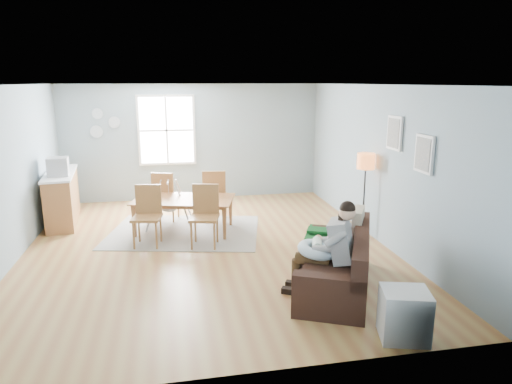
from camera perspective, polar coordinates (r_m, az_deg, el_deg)
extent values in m
cube|color=#A4693A|center=(7.85, -6.05, -7.24)|extent=(8.40, 9.40, 0.08)
cube|color=silver|center=(7.34, -6.66, 15.53)|extent=(8.40, 9.40, 0.60)
cube|color=#85A1AE|center=(12.07, -8.20, 6.86)|extent=(8.40, 0.08, 3.90)
cube|color=#85A1AE|center=(3.06, 1.29, -13.58)|extent=(8.40, 0.08, 3.90)
cube|color=#85A1AE|center=(8.83, 21.73, 3.57)|extent=(0.08, 9.40, 3.90)
cube|color=white|center=(10.84, -11.11, 7.58)|extent=(1.32, 0.06, 1.62)
cube|color=white|center=(10.81, -11.11, 7.57)|extent=(1.20, 0.02, 1.50)
cube|color=white|center=(10.80, -11.11, 7.56)|extent=(1.20, 0.03, 0.04)
cube|color=white|center=(10.80, -11.11, 7.56)|extent=(0.04, 0.03, 1.50)
cube|color=white|center=(6.89, 20.29, 4.47)|extent=(0.04, 0.44, 0.54)
cube|color=slate|center=(6.87, 20.11, 4.47)|extent=(0.01, 0.36, 0.46)
cube|color=white|center=(7.64, 16.94, 7.07)|extent=(0.04, 0.44, 0.54)
cube|color=slate|center=(7.63, 16.78, 7.07)|extent=(0.01, 0.36, 0.46)
cylinder|color=#A1B2C1|center=(10.91, -19.20, 9.24)|extent=(0.24, 0.02, 0.24)
cylinder|color=#A1B2C1|center=(10.88, -17.28, 8.31)|extent=(0.26, 0.02, 0.26)
cylinder|color=#A1B2C1|center=(10.95, -19.30, 7.14)|extent=(0.28, 0.02, 0.28)
cube|color=black|center=(6.41, 9.79, -9.97)|extent=(1.63, 2.19, 0.40)
cube|color=black|center=(6.25, 13.02, -6.74)|extent=(1.02, 1.90, 0.41)
cube|color=black|center=(5.47, 9.16, -11.05)|extent=(0.86, 0.54, 0.15)
cube|color=black|center=(7.16, 10.44, -5.06)|extent=(0.86, 0.54, 0.15)
cube|color=#114E23|center=(6.92, 10.17, -5.37)|extent=(1.17, 1.11, 0.04)
cube|color=#C0B693|center=(6.71, 12.61, -4.09)|extent=(0.36, 0.49, 0.49)
cube|color=gray|center=(5.92, 10.62, -5.98)|extent=(0.50, 0.53, 0.57)
sphere|color=#EDB391|center=(5.80, 11.34, -2.48)|extent=(0.21, 0.21, 0.21)
sphere|color=black|center=(5.78, 11.36, -2.07)|extent=(0.20, 0.20, 0.20)
cylinder|color=#3C2615|center=(5.97, 7.07, -8.42)|extent=(0.46, 0.35, 0.15)
cylinder|color=#3C2615|center=(6.16, 7.46, -7.71)|extent=(0.46, 0.35, 0.15)
cylinder|color=#3C2615|center=(6.11, 5.04, -10.55)|extent=(0.12, 0.12, 0.50)
cylinder|color=#3C2615|center=(6.30, 5.49, -9.80)|extent=(0.12, 0.12, 0.50)
cube|color=black|center=(6.21, 4.30, -12.23)|extent=(0.25, 0.20, 0.08)
cube|color=black|center=(6.40, 4.77, -11.44)|extent=(0.25, 0.20, 0.08)
torus|color=silver|center=(6.00, 7.63, -7.16)|extent=(0.67, 0.66, 0.21)
cylinder|color=silver|center=(5.98, 7.66, -6.48)|extent=(0.20, 0.30, 0.12)
sphere|color=#EDB391|center=(6.12, 7.80, -5.80)|extent=(0.10, 0.10, 0.10)
cube|color=silver|center=(6.42, 10.54, -5.44)|extent=(0.31, 0.32, 0.36)
sphere|color=#EDB391|center=(6.34, 10.90, -3.37)|extent=(0.17, 0.17, 0.17)
sphere|color=black|center=(6.33, 10.91, -3.11)|extent=(0.16, 0.16, 0.16)
cylinder|color=#F93C72|center=(6.42, 8.34, -6.84)|extent=(0.30, 0.20, 0.09)
cylinder|color=#F93C72|center=(6.55, 8.45, -6.42)|extent=(0.30, 0.20, 0.09)
cylinder|color=#F93C72|center=(6.49, 7.07, -8.14)|extent=(0.07, 0.07, 0.29)
cylinder|color=#F93C72|center=(6.62, 7.20, -7.71)|extent=(0.07, 0.07, 0.29)
cylinder|color=black|center=(8.54, 13.07, -5.40)|extent=(0.27, 0.27, 0.03)
cylinder|color=black|center=(8.35, 13.31, -1.11)|extent=(0.03, 0.03, 1.35)
cylinder|color=orange|center=(8.20, 13.59, 3.77)|extent=(0.31, 0.31, 0.27)
cube|color=white|center=(5.39, 18.05, -14.37)|extent=(0.60, 0.56, 0.56)
cube|color=black|center=(5.34, 15.64, -14.45)|extent=(0.13, 0.37, 0.45)
cube|color=gray|center=(8.69, -8.92, -4.91)|extent=(3.10, 2.61, 0.01)
imported|color=brown|center=(8.60, -9.00, -2.93)|extent=(2.02, 1.45, 0.64)
cube|color=brown|center=(7.94, -13.51, -3.17)|extent=(0.54, 0.54, 0.04)
cube|color=brown|center=(8.07, -13.29, -0.85)|extent=(0.45, 0.12, 0.51)
cylinder|color=brown|center=(7.89, -15.05, -5.29)|extent=(0.04, 0.04, 0.50)
cylinder|color=brown|center=(7.80, -12.35, -5.34)|extent=(0.04, 0.04, 0.50)
cylinder|color=brown|center=(8.24, -14.41, -4.45)|extent=(0.04, 0.04, 0.50)
cylinder|color=brown|center=(8.16, -11.82, -4.48)|extent=(0.04, 0.04, 0.50)
cube|color=brown|center=(7.75, -6.49, -3.25)|extent=(0.57, 0.57, 0.05)
cube|color=brown|center=(7.88, -6.31, -0.83)|extent=(0.45, 0.15, 0.52)
cylinder|color=brown|center=(7.68, -8.07, -5.45)|extent=(0.04, 0.04, 0.51)
cylinder|color=brown|center=(7.62, -5.22, -5.52)|extent=(0.04, 0.04, 0.51)
cylinder|color=brown|center=(8.04, -7.59, -4.56)|extent=(0.04, 0.04, 0.51)
cylinder|color=brown|center=(7.98, -4.86, -4.62)|extent=(0.04, 0.04, 0.51)
cube|color=brown|center=(9.37, -11.16, -0.54)|extent=(0.57, 0.57, 0.04)
cube|color=brown|center=(9.12, -11.62, 0.80)|extent=(0.43, 0.17, 0.50)
cylinder|color=brown|center=(9.55, -9.70, -1.74)|extent=(0.04, 0.04, 0.49)
cylinder|color=brown|center=(9.66, -11.82, -1.66)|extent=(0.04, 0.04, 0.49)
cylinder|color=brown|center=(9.21, -10.32, -2.34)|extent=(0.04, 0.04, 0.49)
cylinder|color=brown|center=(9.32, -12.52, -2.25)|extent=(0.04, 0.04, 0.49)
cube|color=brown|center=(9.20, -5.20, -0.47)|extent=(0.53, 0.53, 0.05)
cube|color=brown|center=(8.93, -5.27, 0.96)|extent=(0.46, 0.10, 0.52)
cylinder|color=brown|center=(9.45, -3.97, -1.67)|extent=(0.04, 0.04, 0.51)
cylinder|color=brown|center=(9.46, -6.32, -1.71)|extent=(0.04, 0.04, 0.51)
cylinder|color=brown|center=(9.08, -3.97, -2.31)|extent=(0.04, 0.04, 0.51)
cylinder|color=brown|center=(9.09, -6.41, -2.35)|extent=(0.04, 0.04, 0.51)
cube|color=brown|center=(9.86, -23.05, -0.69)|extent=(0.68, 1.81, 0.98)
cube|color=white|center=(9.76, -23.33, 2.16)|extent=(0.72, 1.85, 0.04)
cube|color=#A9A9AE|center=(9.39, -23.52, 2.93)|extent=(0.40, 0.39, 0.35)
cube|color=black|center=(9.41, -24.58, 2.85)|extent=(0.05, 0.29, 0.25)
cylinder|color=#A9A9AE|center=(8.93, -10.94, 1.34)|extent=(0.06, 0.50, 0.04)
ellipsoid|color=#BEB5A8|center=(9.05, -10.79, -1.77)|extent=(0.36, 0.36, 0.22)
cylinder|color=#A9A9AE|center=(8.98, -10.86, -0.22)|extent=(0.01, 0.01, 0.40)
cylinder|color=#A9A9AE|center=(8.78, -12.73, -1.86)|extent=(0.33, 0.31, 0.88)
cylinder|color=#A9A9AE|center=(8.74, -9.06, -1.75)|extent=(0.30, 0.34, 0.88)
cylinder|color=#A9A9AE|center=(9.32, -12.46, -0.95)|extent=(0.30, 0.34, 0.88)
cylinder|color=#A9A9AE|center=(9.29, -9.00, -0.84)|extent=(0.33, 0.31, 0.88)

